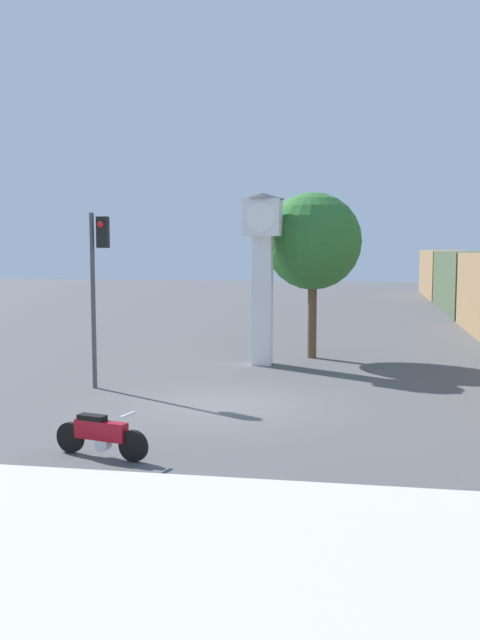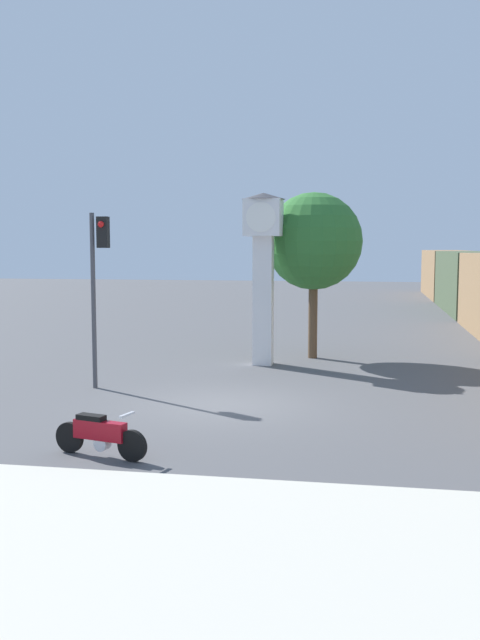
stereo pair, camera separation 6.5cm
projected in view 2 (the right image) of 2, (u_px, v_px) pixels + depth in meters
The scene contains 6 objects.
ground_plane at pixel (221, 405), 16.76m from camera, with size 120.00×120.00×0.00m, color #4C4C4F.
sidewalk_strip at pixel (78, 556), 8.47m from camera, with size 36.00×6.00×0.10m.
motorcycle at pixel (100, 435), 12.57m from camera, with size 1.86×0.63×0.84m.
clock_tower at pixel (263, 252), 22.12m from camera, with size 1.35×1.35×5.35m.
traffic_light at pixel (98, 269), 18.41m from camera, with size 0.50×0.35×4.57m.
street_tree at pixel (314, 242), 23.41m from camera, with size 3.20×3.20×5.48m.
Camera 2 is at (3.32, -16.13, 3.72)m, focal length 40.00 mm.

